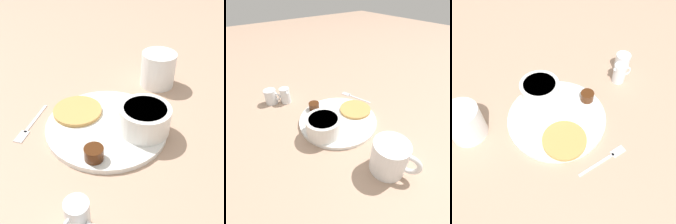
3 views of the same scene
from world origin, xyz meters
The scene contains 9 objects.
ground_plane centered at (0.00, 0.00, 0.00)m, with size 4.00×4.00×0.00m, color tan.
plate centered at (0.00, 0.00, 0.01)m, with size 0.28×0.28×0.01m.
pancake_stack centered at (0.08, 0.00, 0.02)m, with size 0.12×0.12×0.01m.
bowl centered at (-0.08, -0.03, 0.04)m, with size 0.11×0.11×0.06m.
syrup_cup centered at (-0.04, 0.10, 0.03)m, with size 0.04×0.04×0.03m.
butter_ramekin centered at (-0.10, -0.02, 0.03)m, with size 0.05×0.05×0.05m.
coffee_mug centered at (-0.01, -0.24, 0.05)m, with size 0.09×0.13×0.10m.
creamer_pitcher_near centered at (-0.10, 0.23, 0.03)m, with size 0.04×0.06×0.07m.
fork centered at (0.15, 0.10, 0.00)m, with size 0.06×0.14×0.00m.
Camera 1 is at (-0.28, 0.41, 0.42)m, focal length 45.00 mm.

